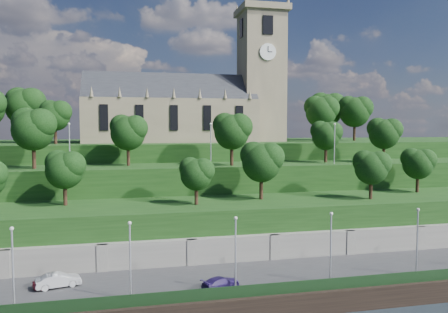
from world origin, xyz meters
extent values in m
cube|color=#2D2D30|center=(0.00, 6.00, 1.00)|extent=(160.00, 12.00, 2.00)
cube|color=black|center=(0.00, -0.05, 1.10)|extent=(160.00, 0.50, 2.20)
cube|color=black|center=(0.00, 0.60, 2.60)|extent=(160.00, 0.10, 1.20)
cube|color=slate|center=(0.00, 12.00, 2.50)|extent=(160.00, 2.00, 5.00)
cube|color=slate|center=(-25.00, 11.20, 2.50)|extent=(1.20, 0.60, 5.00)
cube|color=slate|center=(-15.00, 11.20, 2.50)|extent=(1.20, 0.60, 5.00)
cube|color=slate|center=(-5.00, 11.20, 2.50)|extent=(1.20, 0.60, 5.00)
cube|color=slate|center=(5.00, 11.20, 2.50)|extent=(1.20, 0.60, 5.00)
cube|color=slate|center=(15.00, 11.20, 2.50)|extent=(1.20, 0.60, 5.00)
cube|color=slate|center=(25.00, 11.20, 2.50)|extent=(1.20, 0.60, 5.00)
cube|color=#153511|center=(0.00, 18.00, 4.00)|extent=(160.00, 12.00, 8.00)
cube|color=#153511|center=(0.00, 29.00, 6.00)|extent=(160.00, 10.00, 12.00)
cube|color=#153511|center=(0.00, 50.00, 7.50)|extent=(160.00, 32.00, 15.00)
cube|color=#72664F|center=(-4.00, 46.00, 19.00)|extent=(32.00, 12.00, 8.00)
cube|color=#212328|center=(-4.00, 46.00, 23.00)|extent=(32.00, 10.18, 10.18)
cone|color=#72664F|center=(-18.00, 40.00, 23.90)|extent=(0.70, 0.70, 1.80)
cone|color=#72664F|center=(-13.33, 40.00, 23.90)|extent=(0.70, 0.70, 1.80)
cone|color=#72664F|center=(-8.67, 40.00, 23.90)|extent=(0.70, 0.70, 1.80)
cone|color=#72664F|center=(-4.00, 40.00, 23.90)|extent=(0.70, 0.70, 1.80)
cone|color=#72664F|center=(0.67, 40.00, 23.90)|extent=(0.70, 0.70, 1.80)
cone|color=#72664F|center=(5.33, 40.00, 23.90)|extent=(0.70, 0.70, 1.80)
cone|color=#72664F|center=(10.00, 40.00, 23.90)|extent=(0.70, 0.70, 1.80)
cube|color=black|center=(-16.00, 39.92, 19.50)|extent=(1.40, 0.25, 4.50)
cube|color=black|center=(-10.00, 39.92, 19.50)|extent=(1.40, 0.25, 4.50)
cube|color=black|center=(-4.00, 39.92, 19.50)|extent=(1.40, 0.25, 4.50)
cube|color=black|center=(2.00, 39.92, 19.50)|extent=(1.40, 0.25, 4.50)
cube|color=black|center=(8.00, 39.92, 19.50)|extent=(1.40, 0.25, 4.50)
cube|color=#72664F|center=(14.00, 46.00, 27.50)|extent=(8.00, 8.00, 25.00)
cube|color=#72664F|center=(14.00, 46.00, 40.60)|extent=(9.20, 9.20, 1.20)
cone|color=#72664F|center=(10.00, 50.00, 41.80)|extent=(0.80, 0.80, 1.60)
cone|color=#72664F|center=(18.00, 42.00, 41.80)|extent=(0.80, 0.80, 1.60)
cone|color=#72664F|center=(18.00, 50.00, 41.80)|extent=(0.80, 0.80, 1.60)
cube|color=black|center=(14.00, 41.92, 37.00)|extent=(2.00, 0.25, 3.50)
cube|color=black|center=(14.00, 50.08, 37.00)|extent=(2.00, 0.25, 3.50)
cube|color=black|center=(9.92, 46.00, 37.00)|extent=(0.25, 2.00, 3.50)
cube|color=black|center=(18.08, 46.00, 37.00)|extent=(0.25, 2.00, 3.50)
cylinder|color=white|center=(14.00, 41.88, 32.00)|extent=(3.20, 0.30, 3.20)
cylinder|color=white|center=(18.12, 46.00, 32.00)|extent=(0.30, 3.20, 3.20)
cube|color=black|center=(14.00, 41.70, 32.50)|extent=(0.12, 0.05, 1.10)
cube|color=black|center=(14.40, 41.70, 32.00)|extent=(0.80, 0.05, 0.12)
cylinder|color=black|center=(-19.92, 20.00, 9.51)|extent=(0.49, 0.49, 3.03)
sphere|color=black|center=(-19.92, 20.00, 12.44)|extent=(4.71, 4.71, 4.71)
sphere|color=black|center=(-18.98, 19.53, 13.14)|extent=(3.53, 3.53, 3.53)
sphere|color=black|center=(-20.75, 20.59, 13.38)|extent=(3.30, 3.30, 3.30)
cylinder|color=black|center=(-3.59, 17.00, 9.31)|extent=(0.48, 0.48, 2.62)
sphere|color=black|center=(-3.59, 17.00, 11.84)|extent=(4.07, 4.07, 4.07)
sphere|color=black|center=(-2.77, 16.59, 12.45)|extent=(3.05, 3.05, 3.05)
sphere|color=black|center=(-4.30, 17.51, 12.65)|extent=(2.85, 2.85, 2.85)
cylinder|color=black|center=(5.71, 19.00, 9.71)|extent=(0.51, 0.51, 3.42)
sphere|color=black|center=(5.71, 19.00, 13.01)|extent=(5.31, 5.31, 5.31)
sphere|color=black|center=(6.77, 18.47, 13.81)|extent=(3.99, 3.99, 3.99)
sphere|color=black|center=(4.78, 19.66, 14.07)|extent=(3.72, 3.72, 3.72)
cylinder|color=black|center=(20.53, 16.00, 9.45)|extent=(0.49, 0.49, 2.90)
sphere|color=black|center=(20.53, 16.00, 12.25)|extent=(4.51, 4.51, 4.51)
sphere|color=black|center=(21.43, 15.55, 12.93)|extent=(3.38, 3.38, 3.38)
sphere|color=black|center=(19.74, 16.56, 13.16)|extent=(3.16, 3.16, 3.16)
cylinder|color=black|center=(30.76, 20.00, 9.45)|extent=(0.49, 0.49, 2.89)
sphere|color=black|center=(30.76, 20.00, 12.24)|extent=(4.50, 4.50, 4.50)
sphere|color=black|center=(31.66, 19.55, 12.91)|extent=(3.37, 3.37, 3.37)
sphere|color=black|center=(29.97, 20.56, 13.14)|extent=(3.15, 3.15, 3.15)
cylinder|color=black|center=(-25.06, 28.00, 13.86)|extent=(0.53, 0.53, 3.73)
sphere|color=black|center=(-25.06, 28.00, 17.47)|extent=(5.80, 5.80, 5.80)
sphere|color=black|center=(-23.90, 27.42, 18.34)|extent=(4.35, 4.35, 4.35)
sphere|color=black|center=(-26.08, 28.72, 18.62)|extent=(4.06, 4.06, 4.06)
cylinder|color=black|center=(-12.03, 30.00, 13.68)|extent=(0.51, 0.51, 3.36)
sphere|color=black|center=(-12.03, 30.00, 16.93)|extent=(5.23, 5.23, 5.23)
sphere|color=black|center=(-10.98, 29.48, 17.72)|extent=(3.92, 3.92, 3.92)
sphere|color=black|center=(-12.94, 30.65, 17.98)|extent=(3.66, 3.66, 3.66)
cylinder|color=black|center=(3.46, 27.00, 13.74)|extent=(0.51, 0.51, 3.48)
sphere|color=black|center=(3.46, 27.00, 17.11)|extent=(5.42, 5.42, 5.42)
sphere|color=black|center=(4.54, 26.46, 17.92)|extent=(4.07, 4.07, 4.07)
sphere|color=black|center=(2.51, 27.68, 18.19)|extent=(3.79, 3.79, 3.79)
cylinder|color=black|center=(19.96, 29.00, 13.49)|extent=(0.49, 0.49, 2.98)
sphere|color=black|center=(19.96, 29.00, 16.37)|extent=(4.63, 4.63, 4.63)
sphere|color=black|center=(20.89, 28.54, 17.06)|extent=(3.47, 3.47, 3.47)
sphere|color=black|center=(19.15, 29.58, 17.29)|extent=(3.24, 3.24, 3.24)
cylinder|color=black|center=(29.41, 27.00, 13.60)|extent=(0.50, 0.50, 3.20)
sphere|color=black|center=(29.41, 27.00, 16.69)|extent=(4.97, 4.97, 4.97)
sphere|color=black|center=(30.40, 26.50, 17.44)|extent=(3.73, 3.73, 3.73)
sphere|color=black|center=(28.54, 27.62, 17.69)|extent=(3.48, 3.48, 3.48)
cylinder|color=black|center=(-30.31, 48.00, 17.18)|extent=(0.55, 0.55, 4.36)
sphere|color=black|center=(-30.31, 48.00, 21.39)|extent=(6.78, 6.78, 6.78)
sphere|color=black|center=(-28.95, 47.32, 22.41)|extent=(5.08, 5.08, 5.08)
sphere|color=black|center=(-31.49, 48.85, 22.74)|extent=(4.74, 4.74, 4.74)
cylinder|color=black|center=(-23.96, 40.00, 16.60)|extent=(0.50, 0.50, 3.20)
sphere|color=black|center=(-23.96, 40.00, 19.69)|extent=(4.97, 4.97, 4.97)
sphere|color=black|center=(-22.96, 39.50, 20.43)|extent=(3.73, 3.73, 3.73)
sphere|color=black|center=(-24.83, 40.62, 20.68)|extent=(3.48, 3.48, 3.48)
cylinder|color=black|center=(25.06, 42.00, 16.93)|extent=(0.53, 0.53, 3.86)
sphere|color=black|center=(25.06, 42.00, 20.66)|extent=(6.01, 6.01, 6.01)
sphere|color=black|center=(26.26, 41.40, 21.56)|extent=(4.50, 4.50, 4.50)
sphere|color=black|center=(24.01, 42.75, 21.86)|extent=(4.20, 4.20, 4.20)
cylinder|color=black|center=(30.18, 50.00, 17.22)|extent=(0.56, 0.56, 4.44)
sphere|color=black|center=(30.18, 50.00, 21.50)|extent=(6.90, 6.90, 6.90)
sphere|color=black|center=(31.56, 49.31, 22.54)|extent=(5.17, 5.17, 5.17)
sphere|color=black|center=(28.97, 50.86, 22.88)|extent=(4.83, 4.83, 4.83)
cylinder|color=black|center=(33.43, 44.00, 16.99)|extent=(0.54, 0.54, 3.97)
sphere|color=black|center=(33.43, 44.00, 20.83)|extent=(6.18, 6.18, 6.18)
sphere|color=black|center=(34.67, 43.38, 21.75)|extent=(4.63, 4.63, 4.63)
sphere|color=black|center=(32.35, 44.77, 22.06)|extent=(4.32, 4.32, 4.32)
cylinder|color=#B2B2B7|center=(-22.00, 2.50, 5.52)|extent=(0.16, 0.16, 7.05)
sphere|color=silver|center=(-22.00, 2.50, 9.17)|extent=(0.36, 0.36, 0.36)
cylinder|color=#B2B2B7|center=(-12.00, 2.50, 5.52)|extent=(0.16, 0.16, 7.05)
sphere|color=silver|center=(-12.00, 2.50, 9.17)|extent=(0.36, 0.36, 0.36)
cylinder|color=#B2B2B7|center=(-2.00, 2.50, 5.52)|extent=(0.16, 0.16, 7.05)
sphere|color=silver|center=(-2.00, 2.50, 9.17)|extent=(0.36, 0.36, 0.36)
cylinder|color=#B2B2B7|center=(8.00, 2.50, 5.52)|extent=(0.16, 0.16, 7.05)
sphere|color=silver|center=(8.00, 2.50, 9.17)|extent=(0.36, 0.36, 0.36)
cylinder|color=#B2B2B7|center=(18.00, 2.50, 5.52)|extent=(0.16, 0.16, 7.05)
sphere|color=silver|center=(18.00, 2.50, 9.17)|extent=(0.36, 0.36, 0.36)
cylinder|color=#B2B2B7|center=(-20.00, 26.00, 15.10)|extent=(0.16, 0.16, 6.20)
sphere|color=silver|center=(-20.00, 26.00, 18.32)|extent=(0.36, 0.36, 0.36)
cylinder|color=#B2B2B7|center=(0.00, 26.00, 15.10)|extent=(0.16, 0.16, 6.20)
sphere|color=silver|center=(0.00, 26.00, 18.32)|extent=(0.36, 0.36, 0.36)
cylinder|color=#B2B2B7|center=(20.00, 26.00, 15.10)|extent=(0.16, 0.16, 6.20)
sphere|color=silver|center=(20.00, 26.00, 18.32)|extent=(0.36, 0.36, 0.36)
imported|color=#AF1D3C|center=(-19.76, 7.38, 2.58)|extent=(3.64, 2.57, 1.15)
imported|color=#A6A7AB|center=(-19.03, 7.22, 2.71)|extent=(4.55, 2.53, 1.42)
imported|color=#261753|center=(-3.29, 3.35, 2.59)|extent=(4.36, 3.16, 1.17)
camera|label=1|loc=(-12.02, -37.82, 18.07)|focal=35.00mm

